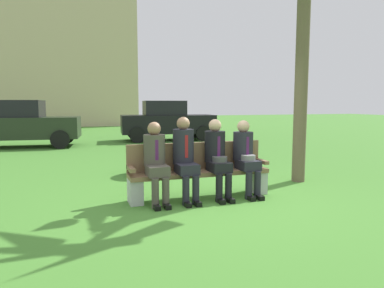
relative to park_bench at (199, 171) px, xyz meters
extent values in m
plane|color=#46852F|center=(0.22, -0.33, -0.44)|extent=(80.00, 80.00, 0.00)
cube|color=brown|center=(0.00, -0.06, -0.02)|extent=(2.34, 0.44, 0.07)
cube|color=brown|center=(0.00, 0.13, 0.24)|extent=(2.34, 0.06, 0.45)
cube|color=brown|center=(-1.13, -0.06, 0.11)|extent=(0.08, 0.44, 0.06)
cube|color=brown|center=(1.13, -0.06, 0.11)|extent=(0.08, 0.44, 0.06)
cube|color=#BCBCBC|center=(-1.07, -0.06, -0.25)|extent=(0.20, 0.37, 0.38)
cube|color=#BCBCBC|center=(1.07, -0.06, -0.25)|extent=(0.20, 0.37, 0.38)
cube|color=#4C473D|center=(-0.75, -0.23, 0.09)|extent=(0.32, 0.38, 0.16)
cylinder|color=#4C473D|center=(-0.83, -0.42, -0.21)|extent=(0.11, 0.11, 0.45)
cylinder|color=#4C473D|center=(-0.67, -0.42, -0.21)|extent=(0.11, 0.11, 0.45)
cube|color=black|center=(-0.83, -0.48, -0.40)|extent=(0.09, 0.22, 0.07)
cube|color=black|center=(-0.67, -0.48, -0.40)|extent=(0.09, 0.22, 0.07)
cylinder|color=#4C473D|center=(-0.75, -0.04, 0.39)|extent=(0.34, 0.34, 0.49)
cube|color=#4C1951|center=(-0.75, -0.21, 0.41)|extent=(0.05, 0.01, 0.31)
sphere|color=#9E7556|center=(-0.75, -0.04, 0.72)|extent=(0.21, 0.21, 0.21)
cube|color=#23232D|center=(-0.28, -0.23, 0.09)|extent=(0.32, 0.38, 0.16)
cylinder|color=#23232D|center=(-0.36, -0.42, -0.21)|extent=(0.11, 0.11, 0.45)
cylinder|color=#23232D|center=(-0.20, -0.42, -0.21)|extent=(0.11, 0.11, 0.45)
cube|color=black|center=(-0.36, -0.48, -0.40)|extent=(0.09, 0.22, 0.07)
cube|color=black|center=(-0.20, -0.48, -0.40)|extent=(0.09, 0.22, 0.07)
cylinder|color=#23232D|center=(-0.28, -0.04, 0.42)|extent=(0.34, 0.34, 0.56)
cube|color=maroon|center=(-0.28, -0.21, 0.44)|extent=(0.05, 0.01, 0.36)
sphere|color=#9E7556|center=(-0.28, -0.04, 0.80)|extent=(0.21, 0.21, 0.21)
cube|color=black|center=(0.27, -0.23, 0.09)|extent=(0.32, 0.38, 0.16)
cylinder|color=black|center=(0.19, -0.42, -0.21)|extent=(0.11, 0.11, 0.45)
cylinder|color=black|center=(0.35, -0.42, -0.21)|extent=(0.11, 0.11, 0.45)
cube|color=black|center=(0.19, -0.48, -0.40)|extent=(0.09, 0.22, 0.07)
cube|color=black|center=(0.35, -0.48, -0.40)|extent=(0.09, 0.22, 0.07)
cylinder|color=black|center=(0.27, -0.04, 0.40)|extent=(0.34, 0.34, 0.51)
cube|color=#4C1951|center=(0.27, -0.21, 0.42)|extent=(0.05, 0.01, 0.33)
sphere|color=tan|center=(0.27, -0.04, 0.75)|extent=(0.21, 0.21, 0.21)
cylinder|color=#4B4B4B|center=(0.27, -0.25, 0.22)|extent=(0.24, 0.24, 0.09)
cube|color=#23232D|center=(0.79, -0.23, 0.09)|extent=(0.32, 0.38, 0.16)
cylinder|color=#23232D|center=(0.71, -0.42, -0.21)|extent=(0.11, 0.11, 0.45)
cylinder|color=#23232D|center=(0.87, -0.42, -0.21)|extent=(0.11, 0.11, 0.45)
cube|color=black|center=(0.71, -0.48, -0.40)|extent=(0.09, 0.22, 0.07)
cube|color=black|center=(0.87, -0.48, -0.40)|extent=(0.09, 0.22, 0.07)
cylinder|color=#23232D|center=(0.79, -0.04, 0.39)|extent=(0.34, 0.34, 0.49)
cube|color=#4C1951|center=(0.79, -0.21, 0.41)|extent=(0.05, 0.01, 0.31)
sphere|color=tan|center=(0.79, -0.04, 0.73)|extent=(0.21, 0.21, 0.21)
cylinder|color=gray|center=(0.79, -0.25, 0.22)|extent=(0.24, 0.24, 0.09)
cylinder|color=brown|center=(2.30, 0.47, 1.66)|extent=(0.26, 0.26, 4.20)
ellipsoid|color=#216826|center=(-0.33, 2.08, -0.11)|extent=(1.06, 0.97, 0.66)
cube|color=#232D1E|center=(-3.65, 8.44, 0.26)|extent=(4.05, 1.98, 0.76)
cube|color=black|center=(-3.80, 8.46, 0.94)|extent=(1.84, 1.54, 0.60)
cylinder|color=black|center=(-2.21, 9.06, -0.12)|extent=(0.65, 0.21, 0.64)
cylinder|color=black|center=(-2.38, 7.51, -0.12)|extent=(0.65, 0.21, 0.64)
cube|color=black|center=(1.91, 9.12, 0.26)|extent=(4.02, 1.89, 0.76)
cube|color=black|center=(1.76, 9.13, 0.94)|extent=(1.81, 1.50, 0.60)
cylinder|color=black|center=(3.33, 9.78, -0.12)|extent=(0.65, 0.19, 0.64)
cylinder|color=black|center=(3.20, 8.22, -0.12)|extent=(0.65, 0.19, 0.64)
cylinder|color=black|center=(0.61, 10.01, -0.12)|extent=(0.65, 0.19, 0.64)
cylinder|color=black|center=(0.48, 8.46, -0.12)|extent=(0.65, 0.19, 0.64)
cube|color=#C7B18C|center=(-3.80, 23.46, 6.36)|extent=(12.74, 7.66, 13.58)
camera|label=1|loc=(-1.96, -5.41, 1.10)|focal=32.91mm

